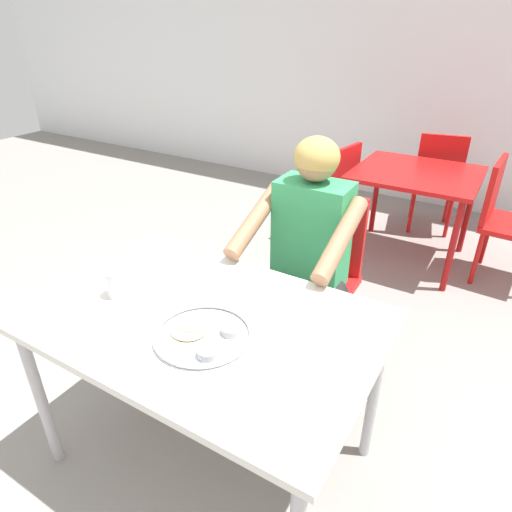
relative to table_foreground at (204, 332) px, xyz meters
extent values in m
cube|color=gray|center=(-0.06, -0.09, -0.70)|extent=(12.00, 12.00, 0.05)
cube|color=white|center=(-0.06, 3.59, 1.02)|extent=(12.00, 0.12, 3.40)
cube|color=silver|center=(0.00, 0.00, 0.06)|extent=(1.25, 0.83, 0.03)
cylinder|color=#B2B2B7|center=(-0.56, -0.35, -0.32)|extent=(0.04, 0.04, 0.72)
cylinder|color=#B2B2B7|center=(-0.56, 0.35, -0.32)|extent=(0.04, 0.04, 0.72)
cylinder|color=#B2B2B7|center=(0.56, 0.35, -0.32)|extent=(0.04, 0.04, 0.72)
cylinder|color=#B7BABF|center=(0.07, -0.10, 0.07)|extent=(0.33, 0.33, 0.01)
torus|color=#B7BABF|center=(0.07, -0.10, 0.09)|extent=(0.33, 0.33, 0.01)
cylinder|color=#B2B5BA|center=(0.15, -0.16, 0.09)|extent=(0.07, 0.07, 0.03)
cylinder|color=#9E4714|center=(0.15, -0.16, 0.10)|extent=(0.06, 0.06, 0.01)
cylinder|color=#B2B5BA|center=(0.15, -0.03, 0.09)|extent=(0.07, 0.07, 0.03)
cylinder|color=#C65119|center=(0.15, -0.03, 0.10)|extent=(0.06, 0.06, 0.01)
ellipsoid|color=#DBB77A|center=(0.01, -0.10, 0.08)|extent=(0.15, 0.15, 0.01)
ellipsoid|color=tan|center=(0.01, -0.08, 0.09)|extent=(0.11, 0.10, 0.01)
cylinder|color=silver|center=(-0.36, -0.06, 0.13)|extent=(0.07, 0.07, 0.11)
cylinder|color=#593319|center=(-0.36, -0.06, 0.16)|extent=(0.06, 0.06, 0.02)
cube|color=red|center=(0.07, 0.82, -0.22)|extent=(0.41, 0.40, 0.04)
cube|color=red|center=(0.07, 1.00, 0.01)|extent=(0.38, 0.04, 0.44)
cylinder|color=red|center=(0.24, 0.66, -0.46)|extent=(0.03, 0.03, 0.43)
cylinder|color=red|center=(-0.09, 0.66, -0.46)|extent=(0.03, 0.03, 0.43)
cylinder|color=red|center=(0.23, 0.98, -0.46)|extent=(0.03, 0.03, 0.43)
cylinder|color=red|center=(-0.09, 0.97, -0.46)|extent=(0.03, 0.03, 0.43)
cylinder|color=black|center=(0.23, 0.37, -0.44)|extent=(0.10, 0.10, 0.47)
cylinder|color=black|center=(0.23, 0.57, -0.17)|extent=(0.12, 0.40, 0.12)
cylinder|color=black|center=(-0.07, 0.36, -0.44)|extent=(0.10, 0.10, 0.47)
cylinder|color=black|center=(-0.07, 0.56, -0.17)|extent=(0.12, 0.40, 0.12)
cube|color=#339959|center=(0.07, 0.77, 0.10)|extent=(0.34, 0.20, 0.53)
cylinder|color=#996B4C|center=(0.28, 0.59, 0.20)|extent=(0.08, 0.45, 0.25)
cylinder|color=#996B4C|center=(-0.13, 0.58, 0.20)|extent=(0.08, 0.45, 0.25)
sphere|color=#996B4C|center=(0.07, 0.77, 0.46)|extent=(0.19, 0.19, 0.19)
ellipsoid|color=tan|center=(0.07, 0.77, 0.47)|extent=(0.21, 0.20, 0.18)
cube|color=#B71414|center=(0.23, 2.24, 0.01)|extent=(0.86, 0.80, 0.03)
cylinder|color=maroon|center=(-0.14, 1.91, -0.34)|extent=(0.04, 0.04, 0.67)
cylinder|color=maroon|center=(0.60, 1.91, -0.34)|extent=(0.04, 0.04, 0.67)
cylinder|color=maroon|center=(-0.14, 2.58, -0.34)|extent=(0.04, 0.04, 0.67)
cylinder|color=maroon|center=(0.60, 2.58, -0.34)|extent=(0.04, 0.04, 0.67)
cube|color=#B11313|center=(-0.47, 2.21, -0.24)|extent=(0.46, 0.48, 0.04)
cube|color=#B11313|center=(-0.29, 2.18, -0.04)|extent=(0.10, 0.40, 0.37)
cylinder|color=#B11313|center=(-0.66, 2.07, -0.47)|extent=(0.03, 0.03, 0.41)
cylinder|color=#B11313|center=(-0.60, 2.41, -0.47)|extent=(0.03, 0.03, 0.41)
cylinder|color=#B11313|center=(-0.34, 2.02, -0.47)|extent=(0.03, 0.03, 0.41)
cylinder|color=#B11313|center=(-0.29, 2.35, -0.47)|extent=(0.03, 0.03, 0.41)
cube|color=red|center=(0.74, 2.28, -0.03)|extent=(0.06, 0.42, 0.42)
cylinder|color=red|center=(0.78, 2.46, -0.47)|extent=(0.03, 0.03, 0.40)
cylinder|color=red|center=(0.75, 2.10, -0.47)|extent=(0.03, 0.03, 0.40)
cube|color=red|center=(0.27, 2.93, -0.25)|extent=(0.46, 0.49, 0.04)
cube|color=red|center=(0.31, 2.74, -0.02)|extent=(0.36, 0.11, 0.42)
cylinder|color=red|center=(0.09, 3.07, -0.47)|extent=(0.03, 0.03, 0.41)
cylinder|color=red|center=(0.38, 3.13, -0.47)|extent=(0.03, 0.03, 0.41)
cylinder|color=red|center=(0.15, 2.74, -0.47)|extent=(0.03, 0.03, 0.41)
cylinder|color=red|center=(0.45, 2.80, -0.47)|extent=(0.03, 0.03, 0.41)
camera|label=1|loc=(0.83, -1.01, 1.02)|focal=31.14mm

